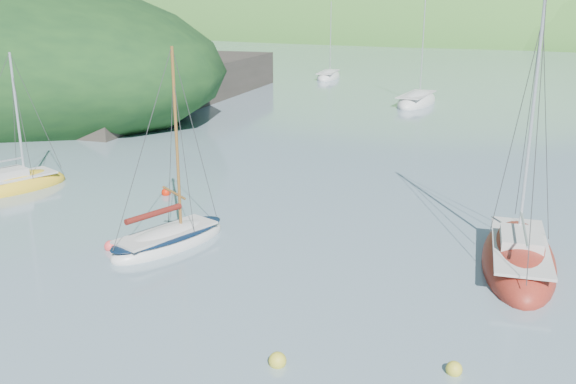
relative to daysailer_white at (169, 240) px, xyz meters
The scene contains 8 objects.
ground 7.59m from the daysailer_white, 46.79° to the right, with size 700.00×700.00×0.00m, color slate.
shoreline_hills 166.95m from the daysailer_white, 91.53° to the left, with size 690.00×135.00×56.00m.
daysailer_white is the anchor object (origin of this frame).
sloop_red 13.51m from the daysailer_white, 19.45° to the left, with size 4.16×7.96×11.21m.
sailboat_yellow 12.24m from the daysailer_white, 169.24° to the left, with size 3.64×6.13×7.63m.
distant_sloop_a 39.36m from the daysailer_white, 93.20° to the left, with size 3.03×8.10×11.46m.
distant_sloop_c 56.23m from the daysailer_white, 108.49° to the left, with size 3.91×7.30×9.90m.
mooring_buoys 4.78m from the daysailer_white, ahead, with size 19.95×11.94×0.49m.
Camera 1 is at (10.51, -13.35, 9.56)m, focal length 40.00 mm.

